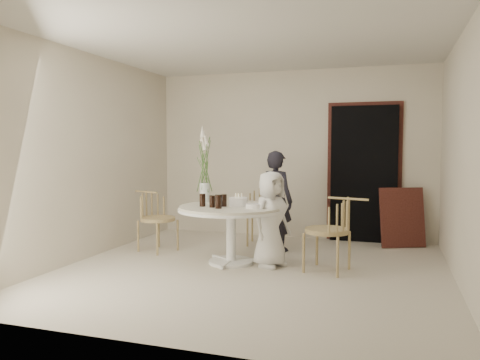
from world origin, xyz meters
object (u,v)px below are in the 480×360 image
(chair_right, at_px, (337,223))
(flower_vase, at_px, (205,168))
(birthday_cake, at_px, (238,202))
(boy, at_px, (271,219))
(girl, at_px, (276,201))
(chair_far, at_px, (264,207))
(table, at_px, (231,215))
(chair_left, at_px, (152,212))

(chair_right, bearing_deg, flower_vase, -86.83)
(birthday_cake, bearing_deg, boy, 1.57)
(girl, xyz_separation_m, boy, (0.16, -0.92, -0.12))
(chair_far, relative_size, flower_vase, 0.84)
(boy, bearing_deg, chair_right, -66.53)
(chair_far, xyz_separation_m, boy, (0.45, -1.35, 0.03))
(chair_far, xyz_separation_m, birthday_cake, (0.03, -1.36, 0.23))
(chair_right, distance_m, girl, 1.36)
(girl, bearing_deg, birthday_cake, 94.78)
(chair_right, bearing_deg, girl, -121.64)
(flower_vase, bearing_deg, table, -31.09)
(chair_far, bearing_deg, flower_vase, -122.66)
(table, relative_size, chair_far, 1.54)
(birthday_cake, bearing_deg, chair_right, -1.29)
(chair_far, height_order, chair_left, chair_far)
(boy, height_order, birthday_cake, boy)
(table, height_order, chair_right, chair_right)
(chair_right, height_order, chair_left, chair_right)
(table, height_order, girl, girl)
(table, bearing_deg, girl, 68.70)
(table, distance_m, flower_vase, 0.79)
(boy, relative_size, birthday_cake, 5.13)
(table, xyz_separation_m, birthday_cake, (0.10, -0.00, 0.17))
(table, xyz_separation_m, girl, (0.36, 0.92, 0.09))
(chair_right, distance_m, birthday_cake, 1.24)
(chair_right, distance_m, flower_vase, 1.92)
(chair_left, xyz_separation_m, girl, (1.68, 0.54, 0.16))
(table, relative_size, flower_vase, 1.29)
(chair_left, xyz_separation_m, boy, (1.84, -0.37, 0.04))
(girl, height_order, boy, girl)
(chair_far, relative_size, chair_right, 0.96)
(chair_far, relative_size, boy, 0.73)
(chair_right, height_order, birthday_cake, chair_right)
(girl, relative_size, flower_vase, 1.38)
(chair_far, relative_size, girl, 0.61)
(birthday_cake, bearing_deg, table, 177.59)
(chair_left, distance_m, flower_vase, 1.07)
(chair_left, xyz_separation_m, birthday_cake, (1.42, -0.39, 0.24))
(boy, distance_m, birthday_cake, 0.47)
(chair_far, height_order, chair_right, chair_right)
(girl, bearing_deg, chair_left, 38.49)
(birthday_cake, bearing_deg, chair_left, 164.77)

